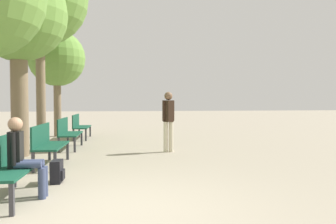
{
  "coord_description": "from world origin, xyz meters",
  "views": [
    {
      "loc": [
        0.23,
        -4.46,
        1.53
      ],
      "look_at": [
        1.55,
        5.9,
        1.14
      ],
      "focal_mm": 35.0,
      "sensor_mm": 36.0,
      "label": 1
    }
  ],
  "objects_px": {
    "person_seated": "(24,155)",
    "backpack": "(57,172)",
    "bench_row_2": "(67,131)",
    "tree_row_1": "(18,16)",
    "bench_row_0": "(5,164)",
    "bench_row_1": "(47,142)",
    "pedestrian_near": "(168,118)",
    "bench_row_3": "(79,125)",
    "tree_row_3": "(57,59)"
  },
  "relations": [
    {
      "from": "person_seated",
      "to": "backpack",
      "type": "xyz_separation_m",
      "value": [
        0.3,
        0.94,
        -0.48
      ]
    },
    {
      "from": "bench_row_1",
      "to": "backpack",
      "type": "xyz_separation_m",
      "value": [
        0.55,
        -1.65,
        -0.35
      ]
    },
    {
      "from": "bench_row_0",
      "to": "person_seated",
      "type": "distance_m",
      "value": 0.29
    },
    {
      "from": "bench_row_3",
      "to": "pedestrian_near",
      "type": "bearing_deg",
      "value": -50.17
    },
    {
      "from": "tree_row_1",
      "to": "bench_row_1",
      "type": "bearing_deg",
      "value": -53.84
    },
    {
      "from": "bench_row_1",
      "to": "person_seated",
      "type": "bearing_deg",
      "value": -84.5
    },
    {
      "from": "person_seated",
      "to": "backpack",
      "type": "relative_size",
      "value": 3.06
    },
    {
      "from": "bench_row_1",
      "to": "pedestrian_near",
      "type": "xyz_separation_m",
      "value": [
        3.05,
        1.63,
        0.46
      ]
    },
    {
      "from": "pedestrian_near",
      "to": "bench_row_1",
      "type": "bearing_deg",
      "value": -151.9
    },
    {
      "from": "bench_row_1",
      "to": "tree_row_3",
      "type": "xyz_separation_m",
      "value": [
        -1.03,
        6.31,
        2.68
      ]
    },
    {
      "from": "bench_row_3",
      "to": "backpack",
      "type": "xyz_separation_m",
      "value": [
        0.55,
        -6.94,
        -0.35
      ]
    },
    {
      "from": "bench_row_0",
      "to": "tree_row_3",
      "type": "height_order",
      "value": "tree_row_3"
    },
    {
      "from": "bench_row_0",
      "to": "bench_row_1",
      "type": "height_order",
      "value": "same"
    },
    {
      "from": "bench_row_0",
      "to": "bench_row_1",
      "type": "bearing_deg",
      "value": 90.0
    },
    {
      "from": "bench_row_2",
      "to": "backpack",
      "type": "relative_size",
      "value": 3.79
    },
    {
      "from": "bench_row_3",
      "to": "pedestrian_near",
      "type": "xyz_separation_m",
      "value": [
        3.05,
        -3.66,
        0.46
      ]
    },
    {
      "from": "bench_row_1",
      "to": "bench_row_3",
      "type": "bearing_deg",
      "value": 90.0
    },
    {
      "from": "backpack",
      "to": "pedestrian_near",
      "type": "relative_size",
      "value": 0.23
    },
    {
      "from": "pedestrian_near",
      "to": "bench_row_3",
      "type": "bearing_deg",
      "value": 129.83
    },
    {
      "from": "bench_row_2",
      "to": "tree_row_1",
      "type": "xyz_separation_m",
      "value": [
        -1.03,
        -1.23,
        3.23
      ]
    },
    {
      "from": "pedestrian_near",
      "to": "bench_row_0",
      "type": "bearing_deg",
      "value": -125.53
    },
    {
      "from": "person_seated",
      "to": "backpack",
      "type": "bearing_deg",
      "value": 71.95
    },
    {
      "from": "backpack",
      "to": "bench_row_2",
      "type": "bearing_deg",
      "value": 97.35
    },
    {
      "from": "bench_row_1",
      "to": "bench_row_2",
      "type": "bearing_deg",
      "value": 90.0
    },
    {
      "from": "bench_row_2",
      "to": "backpack",
      "type": "distance_m",
      "value": 4.34
    },
    {
      "from": "tree_row_1",
      "to": "backpack",
      "type": "distance_m",
      "value": 4.97
    },
    {
      "from": "bench_row_1",
      "to": "person_seated",
      "type": "xyz_separation_m",
      "value": [
        0.25,
        -2.58,
        0.13
      ]
    },
    {
      "from": "bench_row_1",
      "to": "tree_row_3",
      "type": "height_order",
      "value": "tree_row_3"
    },
    {
      "from": "bench_row_1",
      "to": "person_seated",
      "type": "relative_size",
      "value": 1.24
    },
    {
      "from": "backpack",
      "to": "bench_row_1",
      "type": "bearing_deg",
      "value": 108.57
    },
    {
      "from": "bench_row_2",
      "to": "pedestrian_near",
      "type": "xyz_separation_m",
      "value": [
        3.05,
        -1.01,
        0.46
      ]
    },
    {
      "from": "bench_row_2",
      "to": "backpack",
      "type": "height_order",
      "value": "bench_row_2"
    },
    {
      "from": "bench_row_3",
      "to": "tree_row_3",
      "type": "xyz_separation_m",
      "value": [
        -1.03,
        1.02,
        2.68
      ]
    },
    {
      "from": "person_seated",
      "to": "bench_row_3",
      "type": "bearing_deg",
      "value": 91.81
    },
    {
      "from": "bench_row_3",
      "to": "person_seated",
      "type": "relative_size",
      "value": 1.24
    },
    {
      "from": "bench_row_3",
      "to": "person_seated",
      "type": "height_order",
      "value": "person_seated"
    },
    {
      "from": "bench_row_0",
      "to": "bench_row_2",
      "type": "distance_m",
      "value": 5.29
    },
    {
      "from": "bench_row_1",
      "to": "bench_row_3",
      "type": "distance_m",
      "value": 5.29
    },
    {
      "from": "bench_row_0",
      "to": "tree_row_3",
      "type": "xyz_separation_m",
      "value": [
        -1.03,
        8.96,
        2.68
      ]
    },
    {
      "from": "bench_row_2",
      "to": "tree_row_3",
      "type": "bearing_deg",
      "value": 105.74
    },
    {
      "from": "bench_row_0",
      "to": "backpack",
      "type": "xyz_separation_m",
      "value": [
        0.55,
        1.0,
        -0.35
      ]
    },
    {
      "from": "bench_row_2",
      "to": "person_seated",
      "type": "relative_size",
      "value": 1.24
    },
    {
      "from": "bench_row_0",
      "to": "bench_row_2",
      "type": "relative_size",
      "value": 1.0
    },
    {
      "from": "bench_row_1",
      "to": "tree_row_1",
      "type": "distance_m",
      "value": 3.68
    },
    {
      "from": "person_seated",
      "to": "backpack",
      "type": "height_order",
      "value": "person_seated"
    },
    {
      "from": "bench_row_1",
      "to": "pedestrian_near",
      "type": "relative_size",
      "value": 0.89
    },
    {
      "from": "bench_row_3",
      "to": "backpack",
      "type": "height_order",
      "value": "bench_row_3"
    },
    {
      "from": "bench_row_2",
      "to": "bench_row_3",
      "type": "bearing_deg",
      "value": 90.0
    },
    {
      "from": "tree_row_1",
      "to": "bench_row_2",
      "type": "bearing_deg",
      "value": 49.97
    },
    {
      "from": "bench_row_2",
      "to": "tree_row_1",
      "type": "distance_m",
      "value": 3.61
    }
  ]
}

